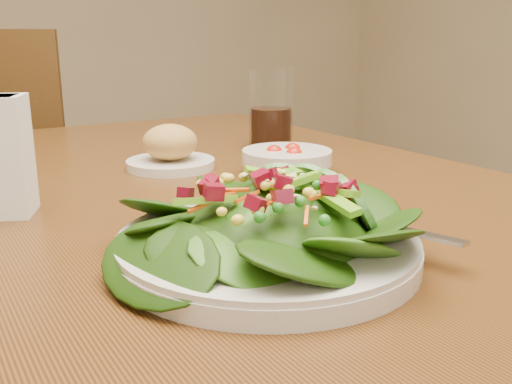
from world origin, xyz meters
The scene contains 6 objects.
dining_table centered at (0.00, 0.00, 0.65)m, with size 0.90×1.40×0.75m.
chair_far centered at (-0.13, 1.09, 0.52)m, with size 0.59×0.59×0.97m.
salad_plate centered at (-0.05, -0.24, 0.78)m, with size 0.29×0.29×0.08m.
bread_plate centered at (0.02, 0.17, 0.78)m, with size 0.14×0.14×0.07m.
tomato_bowl centered at (0.15, 0.03, 0.77)m, with size 0.14×0.14×0.05m.
drinking_glass centered at (0.26, 0.24, 0.81)m, with size 0.08×0.08×0.15m.
Camera 1 is at (-0.34, -0.67, 0.96)m, focal length 40.00 mm.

